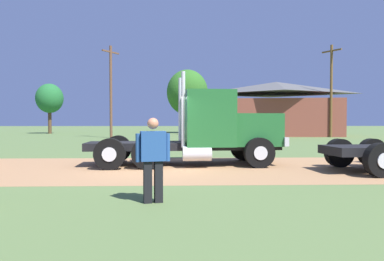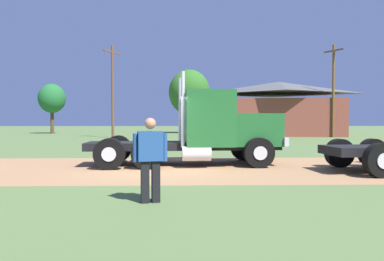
{
  "view_description": "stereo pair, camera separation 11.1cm",
  "coord_description": "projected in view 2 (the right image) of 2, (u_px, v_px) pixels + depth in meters",
  "views": [
    {
      "loc": [
        0.98,
        -12.08,
        1.65
      ],
      "look_at": [
        1.42,
        1.77,
        1.27
      ],
      "focal_mm": 32.43,
      "sensor_mm": 36.0,
      "label": 1
    },
    {
      "loc": [
        1.09,
        -12.09,
        1.65
      ],
      "look_at": [
        1.42,
        1.77,
        1.27
      ],
      "focal_mm": 32.43,
      "sensor_mm": 36.0,
      "label": 2
    }
  ],
  "objects": [
    {
      "name": "ground_plane",
      "position": [
        153.0,
        168.0,
        12.1
      ],
      "size": [
        200.0,
        200.0,
        0.0
      ],
      "primitive_type": "plane",
      "color": "#556D3A"
    },
    {
      "name": "shed_building",
      "position": [
        278.0,
        110.0,
        39.26
      ],
      "size": [
        14.37,
        9.55,
        6.08
      ],
      "color": "brown",
      "rests_on": "ground_plane"
    },
    {
      "name": "utility_pole_near",
      "position": [
        113.0,
        89.0,
        33.69
      ],
      "size": [
        1.32,
        1.92,
        8.93
      ],
      "color": "brown",
      "rests_on": "ground_plane"
    },
    {
      "name": "tree_left",
      "position": [
        52.0,
        99.0,
        45.06
      ],
      "size": [
        3.45,
        3.45,
        6.48
      ],
      "color": "#513823",
      "rests_on": "ground_plane"
    },
    {
      "name": "utility_pole_far",
      "position": [
        333.0,
        89.0,
        34.85
      ],
      "size": [
        1.27,
        1.95,
        9.31
      ],
      "color": "brown",
      "rests_on": "ground_plane"
    },
    {
      "name": "tree_mid",
      "position": [
        189.0,
        92.0,
        46.87
      ],
      "size": [
        5.55,
        5.55,
        8.58
      ],
      "color": "#513823",
      "rests_on": "ground_plane"
    },
    {
      "name": "dirt_track",
      "position": [
        153.0,
        168.0,
        12.1
      ],
      "size": [
        120.0,
        6.6,
        0.01
      ],
      "primitive_type": "cube",
      "color": "#A0744C",
      "rests_on": "ground_plane"
    },
    {
      "name": "truck_foreground_white",
      "position": [
        210.0,
        130.0,
        13.13
      ],
      "size": [
        7.37,
        3.01,
        3.38
      ],
      "color": "black",
      "rests_on": "ground_plane"
    },
    {
      "name": "visitor_standing_near",
      "position": [
        150.0,
        156.0,
        7.0
      ],
      "size": [
        0.68,
        0.36,
        1.71
      ],
      "color": "#264C8C",
      "rests_on": "ground_plane"
    }
  ]
}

